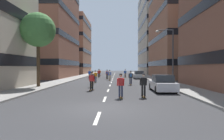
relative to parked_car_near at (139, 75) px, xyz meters
The scene contains 24 objects.
ground_plane 5.39m from the parked_car_near, 159.28° to the left, with size 172.83×172.83×0.00m, color #333335.
sidewalk_left 13.81m from the parked_car_near, 156.55° to the left, with size 2.92×79.21×0.14m, color gray.
sidewalk_right 6.13m from the parked_car_near, 64.13° to the left, with size 2.92×79.21×0.14m, color gray.
lane_markings 6.19m from the parked_car_near, 144.34° to the left, with size 0.16×67.20×0.01m.
building_left_mid 23.43m from the parked_car_near, 167.76° to the left, with size 13.41×18.00×20.94m.
building_left_far 36.30m from the parked_car_near, 126.10° to the left, with size 13.41×18.35×18.59m.
building_right_mid 15.06m from the parked_car_near, 22.70° to the left, with size 13.41×19.32×20.24m.
building_right_far 33.13m from the parked_car_near, 69.28° to the left, with size 13.41×23.54×27.36m.
parked_car_near is the anchor object (origin of this frame).
parked_car_mid 19.44m from the parked_car_near, 90.00° to the right, with size 1.82×4.40×1.52m.
street_tree_near 21.56m from the parked_car_near, 127.39° to the right, with size 3.69×3.69×7.94m.
streetlamp_right 15.02m from the parked_car_near, 82.13° to the right, with size 2.13×0.30×6.50m.
skater_0 5.33m from the parked_car_near, 116.56° to the left, with size 0.56×0.92×1.78m.
skater_1 12.11m from the parked_car_near, 126.76° to the right, with size 0.53×0.90×1.78m.
skater_2 23.20m from the parked_car_near, 95.47° to the right, with size 0.54×0.91×1.78m.
skater_3 20.26m from the parked_car_near, 108.84° to the right, with size 0.57×0.92×1.78m.
skater_4 6.12m from the parked_car_near, 169.82° to the right, with size 0.56×0.92×1.78m.
skater_5 23.78m from the parked_car_near, 99.39° to the right, with size 0.55×0.92×1.78m.
skater_6 13.22m from the parked_car_near, 100.64° to the right, with size 0.54×0.91×1.78m.
skater_7 9.49m from the parked_car_near, behind, with size 0.57×0.92×1.78m.
skater_8 7.45m from the parked_car_near, 136.41° to the right, with size 0.53×0.90×1.78m.
skater_9 17.29m from the parked_car_near, 113.52° to the right, with size 0.55×0.92×1.78m.
skater_10 8.94m from the parked_car_near, 154.50° to the left, with size 0.54×0.91×1.78m.
skater_11 12.08m from the parked_car_near, 133.27° to the left, with size 0.57×0.92×1.78m.
Camera 1 is at (0.86, -10.45, 2.21)m, focal length 31.23 mm.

